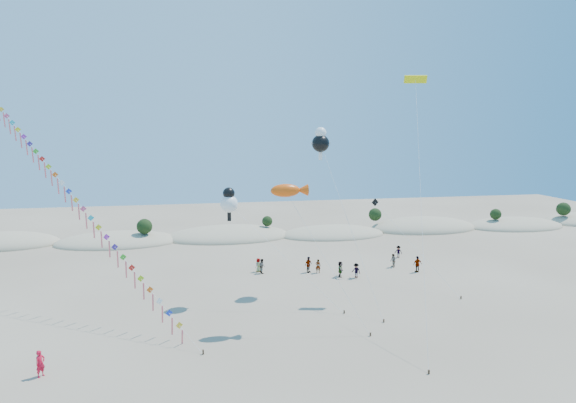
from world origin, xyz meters
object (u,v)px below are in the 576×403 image
(kite_train, at_px, (70,194))
(flyer_foreground, at_px, (40,364))
(parafoil_kite, at_px, (416,84))
(fish_kite, at_px, (290,191))

(kite_train, bearing_deg, flyer_foreground, -86.06)
(kite_train, distance_m, parafoil_kite, 34.17)
(kite_train, relative_size, flyer_foreground, 13.30)
(fish_kite, height_order, parafoil_kite, parafoil_kite)
(fish_kite, bearing_deg, parafoil_kite, 25.31)
(flyer_foreground, bearing_deg, parafoil_kite, -32.42)
(parafoil_kite, bearing_deg, flyer_foreground, -158.38)
(parafoil_kite, height_order, flyer_foreground, parafoil_kite)
(kite_train, bearing_deg, fish_kite, -22.98)
(parafoil_kite, xyz_separation_m, flyer_foreground, (-31.62, -12.53, -19.66))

